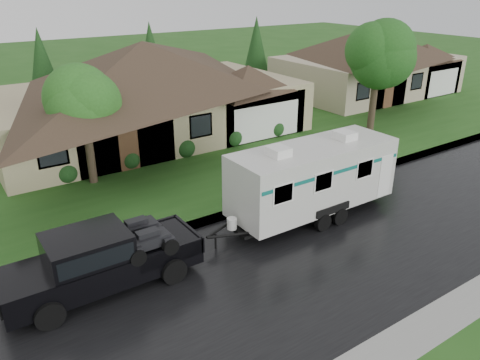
# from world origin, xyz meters

# --- Properties ---
(ground) EXTENTS (140.00, 140.00, 0.00)m
(ground) POSITION_xyz_m (0.00, 0.00, 0.00)
(ground) COLOR #235119
(ground) RESTS_ON ground
(road) EXTENTS (140.00, 8.00, 0.01)m
(road) POSITION_xyz_m (0.00, -2.00, 0.01)
(road) COLOR black
(road) RESTS_ON ground
(curb) EXTENTS (140.00, 0.50, 0.15)m
(curb) POSITION_xyz_m (0.00, 2.25, 0.07)
(curb) COLOR gray
(curb) RESTS_ON ground
(lawn) EXTENTS (140.00, 26.00, 0.15)m
(lawn) POSITION_xyz_m (0.00, 15.00, 0.07)
(lawn) COLOR #235119
(lawn) RESTS_ON ground
(house_main) EXTENTS (19.44, 10.80, 6.90)m
(house_main) POSITION_xyz_m (2.29, 13.84, 3.59)
(house_main) COLOR tan
(house_main) RESTS_ON lawn
(house_neighbor) EXTENTS (15.12, 9.72, 6.45)m
(house_neighbor) POSITION_xyz_m (22.27, 14.34, 3.32)
(house_neighbor) COLOR tan
(house_neighbor) RESTS_ON lawn
(tree_left_green) EXTENTS (3.21, 3.21, 5.31)m
(tree_left_green) POSITION_xyz_m (-3.30, 8.52, 3.83)
(tree_left_green) COLOR #382B1E
(tree_left_green) RESTS_ON lawn
(tree_right_green) EXTENTS (4.00, 4.00, 6.61)m
(tree_right_green) POSITION_xyz_m (14.17, 6.95, 4.74)
(tree_right_green) COLOR #382B1E
(tree_right_green) RESTS_ON lawn
(shrub_row) EXTENTS (13.60, 1.00, 1.00)m
(shrub_row) POSITION_xyz_m (2.00, 9.30, 0.65)
(shrub_row) COLOR #143814
(shrub_row) RESTS_ON lawn
(pickup_truck) EXTENTS (6.06, 2.30, 2.02)m
(pickup_truck) POSITION_xyz_m (-5.71, 0.35, 1.08)
(pickup_truck) COLOR black
(pickup_truck) RESTS_ON ground
(travel_trailer) EXTENTS (7.47, 2.62, 3.35)m
(travel_trailer) POSITION_xyz_m (3.10, 0.35, 1.78)
(travel_trailer) COLOR silver
(travel_trailer) RESTS_ON ground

